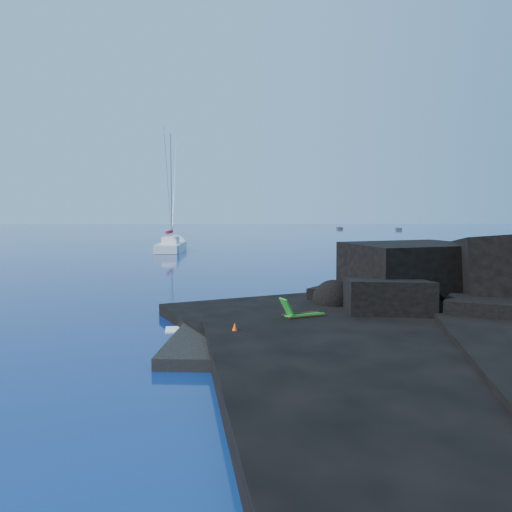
{
  "coord_description": "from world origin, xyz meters",
  "views": [
    {
      "loc": [
        2.01,
        -15.23,
        4.21
      ],
      "look_at": [
        3.52,
        11.09,
        2.0
      ],
      "focal_mm": 35.0,
      "sensor_mm": 36.0,
      "label": 1
    }
  ],
  "objects_px": {
    "sailboat": "(171,251)",
    "sunbather": "(316,325)",
    "distant_boat_a": "(340,229)",
    "marker_cone": "(235,331)",
    "distant_boat_b": "(399,230)",
    "deck_chair": "(304,309)"
  },
  "relations": [
    {
      "from": "sailboat",
      "to": "sunbather",
      "type": "xyz_separation_m",
      "value": [
        9.38,
        -41.37,
        0.52
      ]
    },
    {
      "from": "distant_boat_a",
      "to": "marker_cone",
      "type": "bearing_deg",
      "value": -98.82
    },
    {
      "from": "distant_boat_b",
      "to": "sailboat",
      "type": "bearing_deg",
      "value": -110.84
    },
    {
      "from": "sunbather",
      "to": "distant_boat_b",
      "type": "height_order",
      "value": "sunbather"
    },
    {
      "from": "deck_chair",
      "to": "distant_boat_b",
      "type": "distance_m",
      "value": 121.28
    },
    {
      "from": "sunbather",
      "to": "distant_boat_a",
      "type": "xyz_separation_m",
      "value": [
        28.87,
        123.58,
        -0.52
      ]
    },
    {
      "from": "marker_cone",
      "to": "distant_boat_b",
      "type": "height_order",
      "value": "marker_cone"
    },
    {
      "from": "marker_cone",
      "to": "distant_boat_a",
      "type": "relative_size",
      "value": 0.12
    },
    {
      "from": "deck_chair",
      "to": "marker_cone",
      "type": "height_order",
      "value": "deck_chair"
    },
    {
      "from": "deck_chair",
      "to": "distant_boat_a",
      "type": "xyz_separation_m",
      "value": [
        29.11,
        122.57,
        -0.87
      ]
    },
    {
      "from": "marker_cone",
      "to": "distant_boat_a",
      "type": "height_order",
      "value": "marker_cone"
    },
    {
      "from": "deck_chair",
      "to": "sunbather",
      "type": "relative_size",
      "value": 0.89
    },
    {
      "from": "sailboat",
      "to": "distant_boat_b",
      "type": "distance_m",
      "value": 89.73
    },
    {
      "from": "distant_boat_a",
      "to": "distant_boat_b",
      "type": "distance_m",
      "value": 16.6
    },
    {
      "from": "sailboat",
      "to": "distant_boat_a",
      "type": "height_order",
      "value": "sailboat"
    },
    {
      "from": "sailboat",
      "to": "marker_cone",
      "type": "xyz_separation_m",
      "value": [
        6.67,
        -42.44,
        0.62
      ]
    },
    {
      "from": "marker_cone",
      "to": "distant_boat_a",
      "type": "bearing_deg",
      "value": 75.78
    },
    {
      "from": "deck_chair",
      "to": "sunbather",
      "type": "bearing_deg",
      "value": -96.31
    },
    {
      "from": "marker_cone",
      "to": "sunbather",
      "type": "bearing_deg",
      "value": 21.47
    },
    {
      "from": "sailboat",
      "to": "deck_chair",
      "type": "xyz_separation_m",
      "value": [
        9.14,
        -40.36,
        0.87
      ]
    },
    {
      "from": "deck_chair",
      "to": "distant_boat_a",
      "type": "bearing_deg",
      "value": 57.05
    },
    {
      "from": "sailboat",
      "to": "deck_chair",
      "type": "relative_size",
      "value": 8.84
    }
  ]
}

